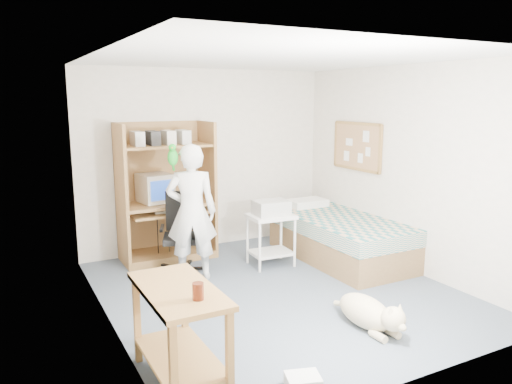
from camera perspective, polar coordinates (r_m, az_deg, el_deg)
floor at (r=5.63m, az=2.51°, el=-11.27°), size 4.00×4.00×0.00m
wall_back at (r=7.07m, az=-5.65°, el=3.71°), size 3.60×0.02×2.50m
wall_right at (r=6.38m, az=16.70°, el=2.56°), size 0.02×4.00×2.50m
wall_left at (r=4.65m, az=-16.85°, el=-0.36°), size 0.02×4.00×2.50m
ceiling at (r=5.23m, az=2.75°, el=15.02°), size 3.60×4.00×0.02m
computer_hutch at (r=6.66m, az=-10.30°, el=-0.59°), size 1.20×0.63×1.80m
bed at (r=6.71m, az=9.49°, el=-5.15°), size 1.02×2.02×0.66m
side_desk at (r=3.83m, az=-8.77°, el=-14.34°), size 0.50×1.00×0.75m
corkboard at (r=7.01m, az=11.46°, el=5.14°), size 0.04×0.94×0.66m
office_chair at (r=6.23m, az=-8.52°, el=-5.85°), size 0.55×0.56×0.96m
person at (r=5.85m, az=-7.38°, el=-2.28°), size 0.68×0.57×1.60m
parrot at (r=5.68m, az=-9.50°, el=4.08°), size 0.12×0.20×0.32m
dog at (r=4.85m, az=12.81°, el=-13.28°), size 0.32×0.95×0.36m
printer_cart at (r=6.33m, az=1.72°, el=-4.55°), size 0.58×0.47×0.66m
printer at (r=6.26m, az=1.73°, el=-1.79°), size 0.44×0.34×0.18m
crt_monitor at (r=6.60m, az=-11.45°, el=0.45°), size 0.44×0.46×0.37m
keyboard at (r=6.55m, az=-9.65°, el=-2.11°), size 0.46×0.20×0.03m
pencil_cup at (r=6.67m, az=-7.47°, el=-0.48°), size 0.08×0.08×0.12m
drink_glass at (r=3.49m, az=-6.64°, el=-11.20°), size 0.08×0.08×0.12m
floor_box_a at (r=3.94m, az=5.40°, el=-20.79°), size 0.30×0.27×0.10m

